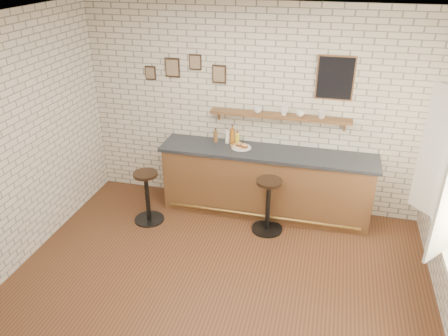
{
  "coord_description": "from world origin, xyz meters",
  "views": [
    {
      "loc": [
        1.08,
        -3.93,
        3.59
      ],
      "look_at": [
        -0.15,
        0.9,
        1.08
      ],
      "focal_mm": 35.0,
      "sensor_mm": 36.0,
      "label": 1
    }
  ],
  "objects_px": {
    "shelf_cup_c": "(300,113)",
    "bar_stool_right": "(268,204)",
    "ciabatta_sandwich": "(242,145)",
    "book_upper": "(447,237)",
    "bar_counter": "(266,182)",
    "bitters_bottle_brown": "(216,136)",
    "bar_stool_left": "(147,195)",
    "bitters_bottle_amber": "(232,136)",
    "shelf_cup_b": "(284,112)",
    "bitters_bottle_white": "(227,137)",
    "sandwich_plate": "(241,147)",
    "shelf_cup_d": "(322,115)",
    "book_lower": "(447,240)",
    "shelf_cup_a": "(258,110)",
    "condiment_bottle_yellow": "(237,139)"
  },
  "relations": [
    {
      "from": "sandwich_plate",
      "to": "ciabatta_sandwich",
      "type": "height_order",
      "value": "ciabatta_sandwich"
    },
    {
      "from": "bitters_bottle_white",
      "to": "book_upper",
      "type": "xyz_separation_m",
      "value": [
        2.72,
        -1.66,
        -0.15
      ]
    },
    {
      "from": "bar_counter",
      "to": "sandwich_plate",
      "type": "relative_size",
      "value": 11.07
    },
    {
      "from": "bitters_bottle_amber",
      "to": "shelf_cup_c",
      "type": "bearing_deg",
      "value": 3.18
    },
    {
      "from": "bar_counter",
      "to": "book_lower",
      "type": "bearing_deg",
      "value": -36.27
    },
    {
      "from": "sandwich_plate",
      "to": "shelf_cup_c",
      "type": "relative_size",
      "value": 2.44
    },
    {
      "from": "shelf_cup_a",
      "to": "book_lower",
      "type": "xyz_separation_m",
      "value": [
        2.29,
        -1.74,
        -0.61
      ]
    },
    {
      "from": "bitters_bottle_white",
      "to": "shelf_cup_b",
      "type": "relative_size",
      "value": 2.15
    },
    {
      "from": "shelf_cup_d",
      "to": "book_upper",
      "type": "distance_m",
      "value": 2.3
    },
    {
      "from": "bitters_bottle_white",
      "to": "shelf_cup_c",
      "type": "relative_size",
      "value": 2.1
    },
    {
      "from": "shelf_cup_b",
      "to": "shelf_cup_c",
      "type": "bearing_deg",
      "value": -45.75
    },
    {
      "from": "ciabatta_sandwich",
      "to": "condiment_bottle_yellow",
      "type": "bearing_deg",
      "value": 128.35
    },
    {
      "from": "ciabatta_sandwich",
      "to": "book_upper",
      "type": "bearing_deg",
      "value": -31.93
    },
    {
      "from": "bitters_bottle_amber",
      "to": "condiment_bottle_yellow",
      "type": "relative_size",
      "value": 1.47
    },
    {
      "from": "bitters_bottle_brown",
      "to": "bar_stool_right",
      "type": "distance_m",
      "value": 1.29
    },
    {
      "from": "bitters_bottle_amber",
      "to": "book_lower",
      "type": "distance_m",
      "value": 3.15
    },
    {
      "from": "bitters_bottle_brown",
      "to": "shelf_cup_b",
      "type": "height_order",
      "value": "shelf_cup_b"
    },
    {
      "from": "ciabatta_sandwich",
      "to": "shelf_cup_d",
      "type": "xyz_separation_m",
      "value": [
        1.07,
        0.17,
        0.5
      ]
    },
    {
      "from": "book_lower",
      "to": "bitters_bottle_white",
      "type": "bearing_deg",
      "value": 120.06
    },
    {
      "from": "shelf_cup_b",
      "to": "book_upper",
      "type": "distance_m",
      "value": 2.64
    },
    {
      "from": "sandwich_plate",
      "to": "bar_stool_left",
      "type": "distance_m",
      "value": 1.52
    },
    {
      "from": "bitters_bottle_white",
      "to": "shelf_cup_c",
      "type": "height_order",
      "value": "shelf_cup_c"
    },
    {
      "from": "bitters_bottle_white",
      "to": "shelf_cup_c",
      "type": "distance_m",
      "value": 1.12
    },
    {
      "from": "bitters_bottle_white",
      "to": "bitters_bottle_brown",
      "type": "bearing_deg",
      "value": -180.0
    },
    {
      "from": "shelf_cup_b",
      "to": "shelf_cup_d",
      "type": "distance_m",
      "value": 0.52
    },
    {
      "from": "bitters_bottle_brown",
      "to": "sandwich_plate",
      "type": "bearing_deg",
      "value": -15.97
    },
    {
      "from": "bar_counter",
      "to": "bitters_bottle_white",
      "type": "relative_size",
      "value": 12.88
    },
    {
      "from": "sandwich_plate",
      "to": "shelf_cup_d",
      "type": "bearing_deg",
      "value": 9.03
    },
    {
      "from": "sandwich_plate",
      "to": "bitters_bottle_white",
      "type": "height_order",
      "value": "bitters_bottle_white"
    },
    {
      "from": "ciabatta_sandwich",
      "to": "book_upper",
      "type": "relative_size",
      "value": 0.96
    },
    {
      "from": "bitters_bottle_amber",
      "to": "shelf_cup_d",
      "type": "relative_size",
      "value": 2.62
    },
    {
      "from": "bar_stool_right",
      "to": "book_lower",
      "type": "xyz_separation_m",
      "value": [
        1.99,
        -1.08,
        0.51
      ]
    },
    {
      "from": "bitters_bottle_brown",
      "to": "bar_stool_left",
      "type": "xyz_separation_m",
      "value": [
        -0.81,
        -0.79,
        -0.68
      ]
    },
    {
      "from": "bar_stool_right",
      "to": "shelf_cup_a",
      "type": "xyz_separation_m",
      "value": [
        -0.31,
        0.67,
        1.12
      ]
    },
    {
      "from": "bitters_bottle_brown",
      "to": "bar_stool_right",
      "type": "height_order",
      "value": "bitters_bottle_brown"
    },
    {
      "from": "shelf_cup_c",
      "to": "bar_stool_right",
      "type": "bearing_deg",
      "value": 150.99
    },
    {
      "from": "sandwich_plate",
      "to": "book_upper",
      "type": "bearing_deg",
      "value": -31.84
    },
    {
      "from": "ciabatta_sandwich",
      "to": "bitters_bottle_white",
      "type": "height_order",
      "value": "bitters_bottle_white"
    },
    {
      "from": "book_lower",
      "to": "book_upper",
      "type": "distance_m",
      "value": 0.03
    },
    {
      "from": "book_lower",
      "to": "shelf_cup_d",
      "type": "bearing_deg",
      "value": 100.74
    },
    {
      "from": "bitters_bottle_amber",
      "to": "shelf_cup_b",
      "type": "relative_size",
      "value": 2.62
    },
    {
      "from": "shelf_cup_d",
      "to": "book_lower",
      "type": "bearing_deg",
      "value": -84.35
    },
    {
      "from": "bar_counter",
      "to": "bitters_bottle_brown",
      "type": "bearing_deg",
      "value": 169.59
    },
    {
      "from": "ciabatta_sandwich",
      "to": "shelf_cup_d",
      "type": "height_order",
      "value": "shelf_cup_d"
    },
    {
      "from": "bar_counter",
      "to": "book_lower",
      "type": "relative_size",
      "value": 12.46
    },
    {
      "from": "bitters_bottle_amber",
      "to": "book_upper",
      "type": "distance_m",
      "value": 3.13
    },
    {
      "from": "bitters_bottle_brown",
      "to": "shelf_cup_c",
      "type": "bearing_deg",
      "value": 2.51
    },
    {
      "from": "condiment_bottle_yellow",
      "to": "bar_stool_left",
      "type": "xyz_separation_m",
      "value": [
        -1.14,
        -0.79,
        -0.67
      ]
    },
    {
      "from": "ciabatta_sandwich",
      "to": "shelf_cup_c",
      "type": "bearing_deg",
      "value": 12.45
    },
    {
      "from": "sandwich_plate",
      "to": "bitters_bottle_white",
      "type": "xyz_separation_m",
      "value": [
        -0.24,
        0.12,
        0.09
      ]
    }
  ]
}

